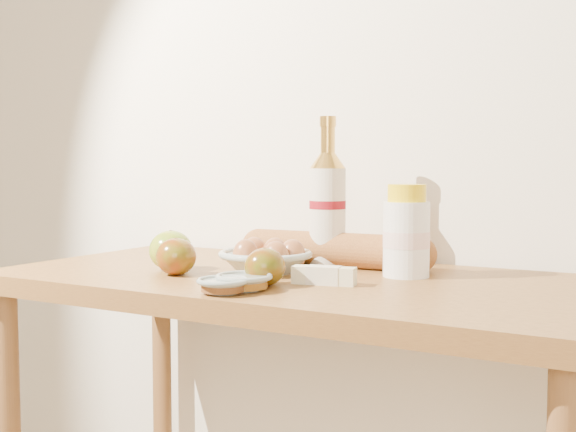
% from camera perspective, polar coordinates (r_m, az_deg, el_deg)
% --- Properties ---
extents(back_wall, '(3.50, 0.02, 2.60)m').
position_cam_1_polar(back_wall, '(1.73, 5.97, 10.02)').
color(back_wall, white).
rests_on(back_wall, ground).
extents(table, '(1.20, 0.60, 0.90)m').
position_cam_1_polar(table, '(1.47, 0.59, -9.47)').
color(table, olive).
rests_on(table, ground).
extents(bourbon_bottle, '(0.09, 0.09, 0.32)m').
position_cam_1_polar(bourbon_bottle, '(1.56, 3.14, 0.82)').
color(bourbon_bottle, beige).
rests_on(bourbon_bottle, table).
extents(cream_bottle, '(0.11, 0.11, 0.18)m').
position_cam_1_polar(cream_bottle, '(1.43, 9.34, -1.41)').
color(cream_bottle, white).
rests_on(cream_bottle, table).
extents(egg_bowl, '(0.20, 0.20, 0.07)m').
position_cam_1_polar(egg_bowl, '(1.48, -1.70, -3.37)').
color(egg_bowl, '#96A49E').
rests_on(egg_bowl, table).
extents(baguette, '(0.45, 0.09, 0.07)m').
position_cam_1_polar(baguette, '(1.56, 3.68, -2.66)').
color(baguette, '#A86933').
rests_on(baguette, table).
extents(apple_yellowgreen, '(0.12, 0.12, 0.08)m').
position_cam_1_polar(apple_yellowgreen, '(1.52, -9.24, -2.69)').
color(apple_yellowgreen, '#A39920').
rests_on(apple_yellowgreen, table).
extents(apple_redgreen_front, '(0.10, 0.10, 0.07)m').
position_cam_1_polar(apple_redgreen_front, '(1.45, -8.83, -3.19)').
color(apple_redgreen_front, maroon).
rests_on(apple_redgreen_front, table).
extents(apple_redgreen_right, '(0.09, 0.09, 0.07)m').
position_cam_1_polar(apple_redgreen_right, '(1.31, -1.83, -4.04)').
color(apple_redgreen_right, maroon).
rests_on(apple_redgreen_right, table).
extents(sugar_bowl, '(0.10, 0.10, 0.03)m').
position_cam_1_polar(sugar_bowl, '(1.24, -5.15, -5.49)').
color(sugar_bowl, gray).
rests_on(sugar_bowl, table).
extents(syrup_bowl, '(0.10, 0.10, 0.03)m').
position_cam_1_polar(syrup_bowl, '(1.27, -3.49, -5.21)').
color(syrup_bowl, gray).
rests_on(syrup_bowl, table).
extents(butter_stick, '(0.12, 0.05, 0.03)m').
position_cam_1_polar(butter_stick, '(1.33, 2.85, -4.72)').
color(butter_stick, beige).
rests_on(butter_stick, table).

